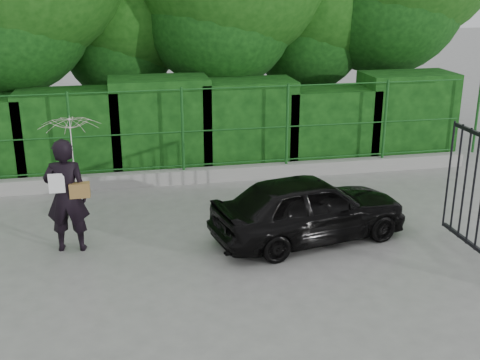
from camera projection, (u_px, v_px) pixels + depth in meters
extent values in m
plane|color=gray|center=(191.00, 283.00, 8.88)|extent=(80.00, 80.00, 0.00)
cube|color=#9E9E99|center=(166.00, 178.00, 13.00)|extent=(14.00, 0.25, 0.30)
cylinder|color=#174F1A|center=(71.00, 135.00, 12.31)|extent=(0.06, 0.06, 1.80)
cylinder|color=#174F1A|center=(183.00, 129.00, 12.74)|extent=(0.06, 0.06, 1.80)
cylinder|color=#174F1A|center=(287.00, 124.00, 13.17)|extent=(0.06, 0.06, 1.80)
cylinder|color=#174F1A|center=(385.00, 120.00, 13.60)|extent=(0.06, 0.06, 1.80)
cylinder|color=#174F1A|center=(477.00, 115.00, 14.03)|extent=(0.06, 0.06, 1.80)
cylinder|color=#174F1A|center=(165.00, 167.00, 12.92)|extent=(13.60, 0.03, 0.03)
cylinder|color=#174F1A|center=(164.00, 133.00, 12.68)|extent=(13.60, 0.03, 0.03)
cylinder|color=#174F1A|center=(162.00, 90.00, 12.39)|extent=(13.60, 0.03, 0.03)
cube|color=black|center=(70.00, 134.00, 13.29)|extent=(2.20, 1.20, 1.94)
cube|color=black|center=(160.00, 125.00, 13.63)|extent=(2.20, 1.20, 2.15)
cube|color=black|center=(246.00, 124.00, 14.02)|extent=(2.20, 1.20, 2.03)
cube|color=black|center=(328.00, 125.00, 14.44)|extent=(2.20, 1.20, 1.77)
cube|color=black|center=(405.00, 115.00, 14.77)|extent=(2.20, 1.20, 2.08)
cylinder|color=black|center=(26.00, 66.00, 14.26)|extent=(0.36, 0.36, 4.50)
cylinder|color=black|center=(132.00, 80.00, 16.14)|extent=(0.36, 0.36, 3.25)
sphere|color=#14470F|center=(128.00, 5.00, 15.51)|extent=(3.90, 3.90, 3.90)
cylinder|color=black|center=(231.00, 64.00, 15.52)|extent=(0.36, 0.36, 4.25)
cylinder|color=black|center=(314.00, 71.00, 16.76)|extent=(0.36, 0.36, 3.50)
cylinder|color=black|center=(389.00, 49.00, 16.56)|extent=(0.36, 0.36, 4.75)
cube|color=black|center=(476.00, 248.00, 9.65)|extent=(0.05, 2.00, 0.06)
cylinder|color=black|center=(473.00, 189.00, 9.63)|extent=(0.04, 0.04, 1.90)
cylinder|color=black|center=(465.00, 184.00, 9.87)|extent=(0.04, 0.04, 1.90)
cylinder|color=black|center=(456.00, 179.00, 10.10)|extent=(0.04, 0.04, 1.90)
cylinder|color=black|center=(449.00, 175.00, 10.33)|extent=(0.04, 0.04, 1.90)
imported|color=black|center=(66.00, 196.00, 9.65)|extent=(0.74, 0.53, 1.89)
imported|color=white|center=(72.00, 143.00, 9.45)|extent=(0.96, 0.98, 0.88)
cube|color=olive|center=(80.00, 190.00, 9.59)|extent=(0.32, 0.15, 0.24)
cube|color=white|center=(57.00, 183.00, 9.44)|extent=(0.25, 0.02, 0.32)
imported|color=black|center=(309.00, 208.00, 10.17)|extent=(3.57, 2.01, 1.15)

